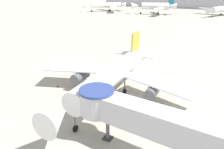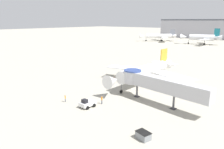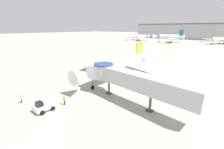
{
  "view_description": "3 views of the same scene",
  "coord_description": "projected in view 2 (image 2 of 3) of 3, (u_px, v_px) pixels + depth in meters",
  "views": [
    {
      "loc": [
        13.34,
        -29.53,
        17.17
      ],
      "look_at": [
        -0.76,
        -0.41,
        4.0
      ],
      "focal_mm": 35.0,
      "sensor_mm": 36.0,
      "label": 1
    },
    {
      "loc": [
        31.01,
        -50.91,
        17.61
      ],
      "look_at": [
        -6.01,
        -8.38,
        3.46
      ],
      "focal_mm": 35.0,
      "sensor_mm": 36.0,
      "label": 2
    },
    {
      "loc": [
        21.98,
        -32.67,
        13.27
      ],
      "look_at": [
        1.61,
        -6.9,
        3.0
      ],
      "focal_mm": 24.0,
      "sensor_mm": 36.0,
      "label": 3
    }
  ],
  "objects": [
    {
      "name": "service_container_gray",
      "position": [
        143.0,
        135.0,
        33.05
      ],
      "size": [
        2.51,
        2.02,
        1.19
      ],
      "rotation": [
        0.0,
        0.0,
        -0.23
      ],
      "color": "gray",
      "rests_on": "ground_plane"
    },
    {
      "name": "background_jet_gray_tail",
      "position": [
        159.0,
        36.0,
        184.83
      ],
      "size": [
        26.42,
        26.39,
        9.8
      ],
      "rotation": [
        0.0,
        0.0,
        -0.81
      ],
      "color": "white",
      "rests_on": "ground_plane"
    },
    {
      "name": "traffic_cone_port_wing",
      "position": [
        114.0,
        77.0,
        67.63
      ],
      "size": [
        0.36,
        0.36,
        0.6
      ],
      "color": "black",
      "rests_on": "ground_plane"
    },
    {
      "name": "ground_crew_marshaller",
      "position": [
        65.0,
        98.0,
        47.96
      ],
      "size": [
        0.37,
        0.32,
        1.67
      ],
      "rotation": [
        0.0,
        0.0,
        2.64
      ],
      "color": "#1E2338",
      "rests_on": "ground_plane"
    },
    {
      "name": "jet_bridge",
      "position": [
        157.0,
        83.0,
        46.44
      ],
      "size": [
        20.99,
        5.58,
        6.24
      ],
      "rotation": [
        0.0,
        0.0,
        -0.12
      ],
      "color": "#B7B7BC",
      "rests_on": "ground_plane"
    },
    {
      "name": "pushback_tug_white",
      "position": [
        87.0,
        103.0,
        45.16
      ],
      "size": [
        2.39,
        3.32,
        1.86
      ],
      "rotation": [
        0.0,
        0.0,
        -0.03
      ],
      "color": "silver",
      "rests_on": "ground_plane"
    },
    {
      "name": "background_jet_teal_tail",
      "position": [
        202.0,
        37.0,
        159.41
      ],
      "size": [
        28.29,
        28.29,
        11.74
      ],
      "rotation": [
        0.0,
        0.0,
        -1.29
      ],
      "color": "silver",
      "rests_on": "ground_plane"
    },
    {
      "name": "ground_crew_wing_walker",
      "position": [
        102.0,
        99.0,
        46.83
      ],
      "size": [
        0.33,
        0.4,
        1.79
      ],
      "rotation": [
        0.0,
        0.0,
        2.03
      ],
      "color": "#1E2338",
      "rests_on": "ground_plane"
    },
    {
      "name": "main_airplane",
      "position": [
        145.0,
        71.0,
        60.58
      ],
      "size": [
        27.91,
        28.57,
        8.96
      ],
      "rotation": [
        0.0,
        0.0,
        -0.01
      ],
      "color": "white",
      "rests_on": "ground_plane"
    },
    {
      "name": "ground_plane",
      "position": [
        148.0,
        84.0,
        61.28
      ],
      "size": [
        800.0,
        800.0,
        0.0
      ],
      "primitive_type": "plane",
      "color": "#A8A393"
    },
    {
      "name": "traffic_cone_starboard_wing",
      "position": [
        177.0,
        93.0,
        52.77
      ],
      "size": [
        0.41,
        0.41,
        0.69
      ],
      "color": "black",
      "rests_on": "ground_plane"
    }
  ]
}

